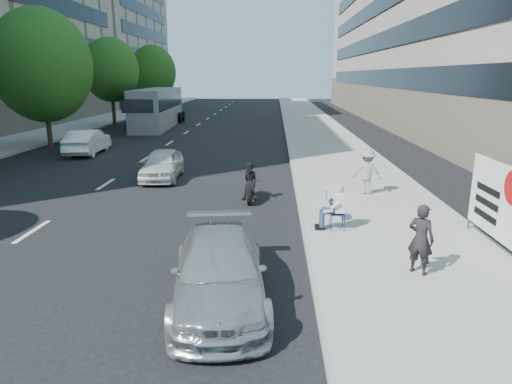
{
  "coord_description": "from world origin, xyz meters",
  "views": [
    {
      "loc": [
        0.57,
        -10.38,
        4.45
      ],
      "look_at": [
        0.09,
        1.7,
        1.35
      ],
      "focal_mm": 32.0,
      "sensor_mm": 36.0,
      "label": 1
    }
  ],
  "objects_px": {
    "parked_sedan": "(219,271)",
    "bus": "(158,108)",
    "white_sedan_near": "(162,164)",
    "pedestrian_woman": "(421,239)",
    "protest_banner": "(497,201)",
    "motorcycle": "(251,183)",
    "white_sedan_mid": "(87,142)",
    "seated_protester": "(334,205)",
    "jogger": "(367,172)"
  },
  "relations": [
    {
      "from": "pedestrian_woman",
      "to": "protest_banner",
      "type": "height_order",
      "value": "protest_banner"
    },
    {
      "from": "protest_banner",
      "to": "white_sedan_mid",
      "type": "xyz_separation_m",
      "value": [
        -16.46,
        14.69,
        -0.69
      ]
    },
    {
      "from": "jogger",
      "to": "bus",
      "type": "distance_m",
      "value": 27.31
    },
    {
      "from": "protest_banner",
      "to": "motorcycle",
      "type": "xyz_separation_m",
      "value": [
        -6.45,
        4.86,
        -0.76
      ]
    },
    {
      "from": "protest_banner",
      "to": "motorcycle",
      "type": "bearing_deg",
      "value": 143.01
    },
    {
      "from": "motorcycle",
      "to": "bus",
      "type": "distance_m",
      "value": 25.95
    },
    {
      "from": "parked_sedan",
      "to": "pedestrian_woman",
      "type": "bearing_deg",
      "value": 8.96
    },
    {
      "from": "seated_protester",
      "to": "jogger",
      "type": "xyz_separation_m",
      "value": [
        1.72,
        4.07,
        0.11
      ]
    },
    {
      "from": "white_sedan_mid",
      "to": "pedestrian_woman",
      "type": "bearing_deg",
      "value": 127.17
    },
    {
      "from": "pedestrian_woman",
      "to": "jogger",
      "type": "bearing_deg",
      "value": -51.57
    },
    {
      "from": "motorcycle",
      "to": "pedestrian_woman",
      "type": "bearing_deg",
      "value": -54.33
    },
    {
      "from": "protest_banner",
      "to": "motorcycle",
      "type": "distance_m",
      "value": 8.11
    },
    {
      "from": "white_sedan_near",
      "to": "bus",
      "type": "xyz_separation_m",
      "value": [
        -5.36,
        20.7,
        0.98
      ]
    },
    {
      "from": "pedestrian_woman",
      "to": "white_sedan_mid",
      "type": "distance_m",
      "value": 21.58
    },
    {
      "from": "jogger",
      "to": "seated_protester",
      "type": "bearing_deg",
      "value": 78.94
    },
    {
      "from": "bus",
      "to": "motorcycle",
      "type": "bearing_deg",
      "value": -71.77
    },
    {
      "from": "protest_banner",
      "to": "white_sedan_near",
      "type": "xyz_separation_m",
      "value": [
        -10.53,
        8.3,
        -0.75
      ]
    },
    {
      "from": "jogger",
      "to": "pedestrian_woman",
      "type": "distance_m",
      "value": 7.05
    },
    {
      "from": "jogger",
      "to": "white_sedan_mid",
      "type": "bearing_deg",
      "value": -21.13
    },
    {
      "from": "seated_protester",
      "to": "bus",
      "type": "height_order",
      "value": "bus"
    },
    {
      "from": "protest_banner",
      "to": "jogger",
      "type": "bearing_deg",
      "value": 111.85
    },
    {
      "from": "white_sedan_near",
      "to": "parked_sedan",
      "type": "bearing_deg",
      "value": -73.89
    },
    {
      "from": "white_sedan_near",
      "to": "bus",
      "type": "height_order",
      "value": "bus"
    },
    {
      "from": "jogger",
      "to": "protest_banner",
      "type": "xyz_separation_m",
      "value": [
        2.17,
        -5.4,
        0.42
      ]
    },
    {
      "from": "protest_banner",
      "to": "white_sedan_near",
      "type": "relative_size",
      "value": 0.8
    },
    {
      "from": "protest_banner",
      "to": "pedestrian_woman",
      "type": "bearing_deg",
      "value": -145.21
    },
    {
      "from": "parked_sedan",
      "to": "white_sedan_near",
      "type": "bearing_deg",
      "value": 102.29
    },
    {
      "from": "seated_protester",
      "to": "parked_sedan",
      "type": "relative_size",
      "value": 0.29
    },
    {
      "from": "parked_sedan",
      "to": "bus",
      "type": "bearing_deg",
      "value": 99.37
    },
    {
      "from": "white_sedan_mid",
      "to": "motorcycle",
      "type": "distance_m",
      "value": 14.03
    },
    {
      "from": "pedestrian_woman",
      "to": "white_sedan_mid",
      "type": "bearing_deg",
      "value": -9.21
    },
    {
      "from": "seated_protester",
      "to": "jogger",
      "type": "bearing_deg",
      "value": 67.04
    },
    {
      "from": "seated_protester",
      "to": "jogger",
      "type": "height_order",
      "value": "jogger"
    },
    {
      "from": "parked_sedan",
      "to": "white_sedan_mid",
      "type": "relative_size",
      "value": 1.04
    },
    {
      "from": "parked_sedan",
      "to": "white_sedan_mid",
      "type": "bearing_deg",
      "value": 112.37
    },
    {
      "from": "pedestrian_woman",
      "to": "protest_banner",
      "type": "bearing_deg",
      "value": -105.22
    },
    {
      "from": "jogger",
      "to": "pedestrian_woman",
      "type": "relative_size",
      "value": 1.04
    },
    {
      "from": "pedestrian_woman",
      "to": "motorcycle",
      "type": "xyz_separation_m",
      "value": [
        -4.09,
        6.5,
        -0.31
      ]
    },
    {
      "from": "protest_banner",
      "to": "white_sedan_mid",
      "type": "bearing_deg",
      "value": 138.24
    },
    {
      "from": "pedestrian_woman",
      "to": "white_sedan_near",
      "type": "bearing_deg",
      "value": -10.59
    },
    {
      "from": "seated_protester",
      "to": "white_sedan_mid",
      "type": "height_order",
      "value": "seated_protester"
    },
    {
      "from": "pedestrian_woman",
      "to": "parked_sedan",
      "type": "height_order",
      "value": "pedestrian_woman"
    },
    {
      "from": "seated_protester",
      "to": "parked_sedan",
      "type": "bearing_deg",
      "value": -123.65
    },
    {
      "from": "white_sedan_mid",
      "to": "white_sedan_near",
      "type": "bearing_deg",
      "value": 129.2
    },
    {
      "from": "parked_sedan",
      "to": "motorcycle",
      "type": "distance_m",
      "value": 7.72
    },
    {
      "from": "white_sedan_near",
      "to": "motorcycle",
      "type": "distance_m",
      "value": 5.34
    },
    {
      "from": "pedestrian_woman",
      "to": "protest_banner",
      "type": "distance_m",
      "value": 2.91
    },
    {
      "from": "pedestrian_woman",
      "to": "white_sedan_mid",
      "type": "xyz_separation_m",
      "value": [
        -14.1,
        16.33,
        -0.24
      ]
    },
    {
      "from": "pedestrian_woman",
      "to": "bus",
      "type": "height_order",
      "value": "bus"
    },
    {
      "from": "jogger",
      "to": "protest_banner",
      "type": "distance_m",
      "value": 5.84
    }
  ]
}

